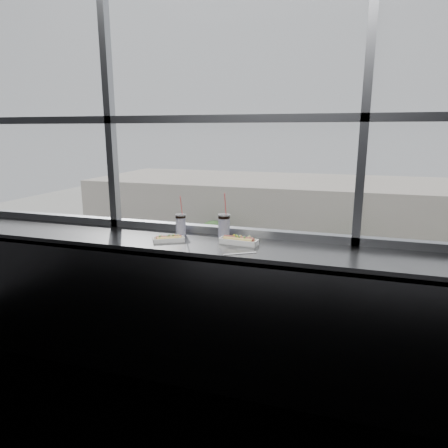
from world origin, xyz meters
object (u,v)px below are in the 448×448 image
(hotdog_tray_right, at_px, (239,240))
(tree_left, at_px, (214,241))
(soda_cup_right, at_px, (224,225))
(tree_center, at_px, (350,258))
(soda_cup_left, at_px, (181,224))
(pedestrian_c, at_px, (378,289))
(car_near_a, at_px, (86,327))
(hotdog_tray_left, at_px, (169,239))
(pedestrian_b, at_px, (337,283))
(loose_straw, at_px, (240,254))
(pedestrian_d, at_px, (434,292))
(car_near_c, at_px, (290,362))
(car_far_a, at_px, (193,285))
(car_far_b, at_px, (368,309))
(wrapper, at_px, (164,239))

(hotdog_tray_right, relative_size, tree_left, 0.05)
(soda_cup_right, xyz_separation_m, tree_center, (1.39, 28.12, -8.89))
(soda_cup_left, height_order, pedestrian_c, soda_cup_left)
(car_near_a, bearing_deg, pedestrian_c, -52.18)
(hotdog_tray_left, xyz_separation_m, soda_cup_left, (0.00, 0.22, 0.07))
(pedestrian_b, bearing_deg, tree_center, -120.43)
(soda_cup_left, relative_size, loose_straw, 1.38)
(soda_cup_left, height_order, car_near_a, soda_cup_left)
(soda_cup_left, distance_m, pedestrian_d, 31.94)
(loose_straw, xyz_separation_m, car_near_a, (-14.29, 16.48, -11.04))
(hotdog_tray_right, height_order, tree_center, hotdog_tray_right)
(car_near_c, relative_size, car_near_a, 0.97)
(hotdog_tray_left, distance_m, car_far_a, 28.43)
(hotdog_tray_right, height_order, car_far_b, hotdog_tray_right)
(hotdog_tray_right, relative_size, soda_cup_left, 0.91)
(soda_cup_right, distance_m, pedestrian_c, 30.17)
(tree_center, bearing_deg, car_far_b, -71.61)
(soda_cup_left, bearing_deg, pedestrian_d, 74.54)
(hotdog_tray_left, relative_size, car_near_c, 0.04)
(soda_cup_right, relative_size, car_far_b, 0.06)
(pedestrian_b, bearing_deg, loose_straw, 179.40)
(loose_straw, bearing_deg, hotdog_tray_right, 75.96)
(soda_cup_right, relative_size, pedestrian_c, 0.16)
(pedestrian_d, distance_m, tree_left, 17.58)
(car_near_a, distance_m, pedestrian_b, 19.22)
(wrapper, height_order, car_far_a, wrapper)
(wrapper, bearing_deg, car_near_c, 93.49)
(car_far_a, bearing_deg, soda_cup_right, -158.03)
(loose_straw, distance_m, tree_center, 29.83)
(tree_left, bearing_deg, hotdog_tray_left, -71.71)
(hotdog_tray_left, height_order, pedestrian_d, hotdog_tray_left)
(hotdog_tray_left, xyz_separation_m, car_far_b, (3.08, 24.35, -11.06))
(car_far_a, xyz_separation_m, pedestrian_b, (10.70, 4.51, -0.23))
(hotdog_tray_left, relative_size, tree_left, 0.04)
(wrapper, distance_m, pedestrian_c, 30.37)
(hotdog_tray_left, height_order, wrapper, hotdog_tray_left)
(soda_cup_right, height_order, pedestrian_b, soda_cup_right)
(soda_cup_left, relative_size, pedestrian_d, 0.17)
(loose_straw, bearing_deg, tree_left, 77.80)
(pedestrian_b, bearing_deg, car_near_a, 130.60)
(pedestrian_b, distance_m, tree_left, 10.64)
(hotdog_tray_left, distance_m, car_far_b, 26.92)
(soda_cup_right, distance_m, car_near_a, 24.12)
(car_near_a, distance_m, tree_left, 13.03)
(hotdog_tray_right, relative_size, car_far_b, 0.05)
(hotdog_tray_left, bearing_deg, hotdog_tray_right, -20.13)
(car_far_b, distance_m, car_far_a, 12.89)
(wrapper, bearing_deg, hotdog_tray_right, 6.89)
(car_near_c, relative_size, pedestrian_c, 2.62)
(hotdog_tray_left, bearing_deg, pedestrian_b, 57.45)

